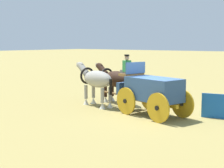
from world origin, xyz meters
name	(u,v)px	position (x,y,z in m)	size (l,w,h in m)	color
ground_plane	(153,116)	(0.00, 0.00, 0.00)	(220.00, 220.00, 0.00)	#9E8C4C
show_wagon	(151,90)	(0.14, -0.03, 1.19)	(5.62, 2.40, 2.78)	#2D4C7A
draft_horse_near	(96,80)	(3.70, -0.27, 1.38)	(3.15, 1.40, 2.25)	#9E998E
draft_horse_off	(115,80)	(3.38, -1.53, 1.30)	(3.09, 1.38, 2.16)	#331E14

